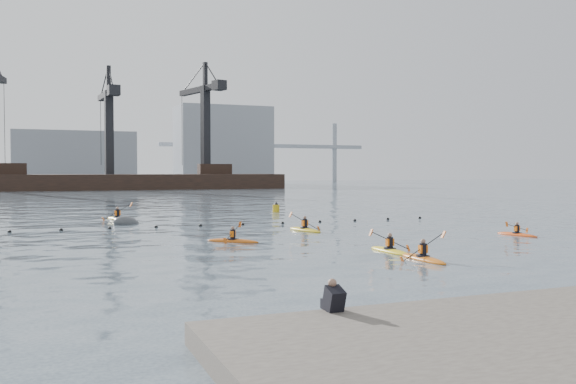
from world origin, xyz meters
The scene contains 12 objects.
ground centered at (0.00, 0.00, 0.00)m, with size 400.00×400.00×0.00m, color #374350.
float_line centered at (-0.50, 22.53, 0.03)m, with size 33.24×0.73×0.24m.
barge_pier centered at (-0.22, 110.00, 1.89)m, with size 72.00×19.30×29.50m.
skyline centered at (2.23, 150.27, 9.25)m, with size 141.00×28.00×22.00m.
kayaker_0 centered at (3.15, 3.32, 0.10)m, with size 2.27×3.24×1.34m.
kayaker_1 centered at (3.16, 6.04, 0.10)m, with size 2.23×3.22×1.25m.
kayaker_2 centered at (-2.56, 12.67, 0.09)m, with size 2.66×2.43×1.13m.
kayaker_3 centered at (3.44, 16.85, 0.10)m, with size 2.35×3.44×1.38m.
kayaker_4 centered at (14.00, 9.67, 0.09)m, with size 1.91×2.88×0.97m.
kayaker_5 centered at (-6.72, 30.32, 0.11)m, with size 2.44×3.64×1.46m.
mooring_buoy centered at (-6.50, 26.28, 0.00)m, with size 2.13×1.26×1.06m, color #393C3E.
nav_buoy centered at (7.88, 34.00, 0.35)m, with size 0.63×0.63×1.15m.
Camera 1 is at (-11.76, -18.67, 3.82)m, focal length 38.00 mm.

